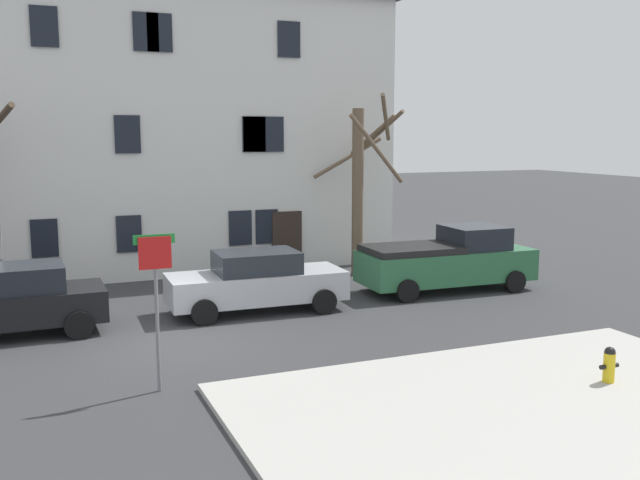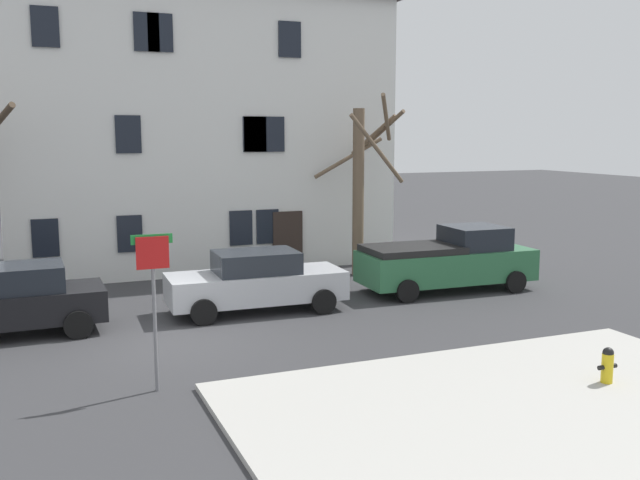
% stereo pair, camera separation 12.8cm
% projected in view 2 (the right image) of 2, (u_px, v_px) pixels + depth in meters
% --- Properties ---
extents(ground_plane, '(120.00, 120.00, 0.00)m').
position_uv_depth(ground_plane, '(176.00, 341.00, 16.55)').
color(ground_plane, '#38383A').
extents(sidewalk_slab, '(10.19, 8.78, 0.12)m').
position_uv_depth(sidewalk_slab, '(569.00, 434.00, 11.30)').
color(sidewalk_slab, '#B7B5AD').
rests_on(sidewalk_slab, ground_plane).
extents(building_main, '(13.99, 6.73, 11.96)m').
position_uv_depth(building_main, '(195.00, 99.00, 26.24)').
color(building_main, white).
rests_on(building_main, ground_plane).
extents(tree_bare_mid, '(2.49, 2.80, 6.11)m').
position_uv_depth(tree_bare_mid, '(361.00, 181.00, 23.95)').
color(tree_bare_mid, brown).
rests_on(tree_bare_mid, ground_plane).
extents(car_black_wagon, '(4.45, 2.07, 1.71)m').
position_uv_depth(car_black_wagon, '(7.00, 300.00, 16.87)').
color(car_black_wagon, black).
rests_on(car_black_wagon, ground_plane).
extents(car_silver_sedan, '(4.84, 2.09, 1.67)m').
position_uv_depth(car_silver_sedan, '(256.00, 281.00, 19.20)').
color(car_silver_sedan, '#B7BABF').
rests_on(car_silver_sedan, ground_plane).
extents(pickup_truck_green, '(5.48, 2.33, 1.97)m').
position_uv_depth(pickup_truck_green, '(448.00, 260.00, 21.76)').
color(pickup_truck_green, '#2D6B42').
rests_on(pickup_truck_green, ground_plane).
extents(fire_hydrant, '(0.42, 0.22, 0.69)m').
position_uv_depth(fire_hydrant, '(607.00, 364.00, 13.42)').
color(fire_hydrant, gold).
rests_on(fire_hydrant, sidewalk_slab).
extents(street_sign_pole, '(0.76, 0.07, 3.00)m').
position_uv_depth(street_sign_pole, '(153.00, 283.00, 13.06)').
color(street_sign_pole, slate).
rests_on(street_sign_pole, ground_plane).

